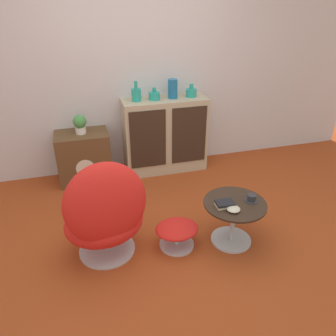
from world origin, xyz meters
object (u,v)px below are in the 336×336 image
(vase_inner_right, at_px, (173,89))
(egg_chair, at_px, (105,214))
(bowl, at_px, (233,209))
(vase_leftmost, at_px, (136,94))
(teacup, at_px, (251,198))
(book_stack, at_px, (225,204))
(potted_plant, at_px, (80,124))
(ottoman, at_px, (177,231))
(tv_console, at_px, (84,157))
(coffee_table, at_px, (233,216))
(vase_inner_left, at_px, (154,95))
(sideboard, at_px, (165,135))
(vase_rightmost, at_px, (191,92))

(vase_inner_right, bearing_deg, egg_chair, -124.71)
(vase_inner_right, relative_size, bowl, 1.96)
(vase_leftmost, relative_size, teacup, 1.86)
(vase_inner_right, distance_m, book_stack, 1.75)
(bowl, bearing_deg, potted_plant, 124.97)
(potted_plant, distance_m, teacup, 2.16)
(egg_chair, bearing_deg, ottoman, -4.08)
(vase_inner_right, bearing_deg, ottoman, -104.81)
(tv_console, bearing_deg, coffee_table, -51.56)
(vase_inner_left, bearing_deg, book_stack, -81.79)
(ottoman, distance_m, vase_inner_left, 1.77)
(coffee_table, bearing_deg, teacup, -2.49)
(egg_chair, xyz_separation_m, potted_plant, (-0.11, 1.48, 0.30))
(ottoman, relative_size, potted_plant, 1.75)
(tv_console, distance_m, coffee_table, 2.04)
(vase_inner_left, relative_size, potted_plant, 0.64)
(coffee_table, xyz_separation_m, vase_inner_right, (-0.12, 1.62, 0.80))
(coffee_table, relative_size, bowl, 4.81)
(vase_leftmost, relative_size, vase_inner_right, 1.02)
(teacup, relative_size, bowl, 1.07)
(sideboard, xyz_separation_m, teacup, (0.38, -1.62, -0.02))
(vase_leftmost, bearing_deg, vase_rightmost, 0.00)
(coffee_table, xyz_separation_m, teacup, (0.16, -0.01, 0.18))
(vase_leftmost, xyz_separation_m, teacup, (0.73, -1.62, -0.59))
(sideboard, relative_size, book_stack, 6.38)
(egg_chair, height_order, bowl, egg_chair)
(vase_inner_left, bearing_deg, teacup, -72.64)
(egg_chair, bearing_deg, sideboard, 58.00)
(egg_chair, distance_m, vase_inner_right, 1.92)
(coffee_table, relative_size, vase_leftmost, 2.42)
(egg_chair, height_order, ottoman, egg_chair)
(potted_plant, bearing_deg, sideboard, 0.69)
(sideboard, distance_m, vase_rightmost, 0.64)
(bowl, bearing_deg, tv_console, 125.08)
(vase_leftmost, distance_m, vase_inner_right, 0.45)
(vase_inner_left, distance_m, bowl, 1.83)
(ottoman, bearing_deg, coffee_table, -8.46)
(ottoman, bearing_deg, potted_plant, 115.96)
(vase_inner_left, bearing_deg, egg_chair, -118.22)
(book_stack, relative_size, bowl, 1.40)
(sideboard, xyz_separation_m, coffee_table, (0.22, -1.61, -0.20))
(coffee_table, relative_size, book_stack, 3.45)
(coffee_table, xyz_separation_m, potted_plant, (-1.26, 1.60, 0.47))
(tv_console, distance_m, vase_inner_left, 1.16)
(potted_plant, height_order, bowl, potted_plant)
(egg_chair, relative_size, vase_inner_left, 6.61)
(vase_leftmost, height_order, bowl, vase_leftmost)
(sideboard, height_order, potted_plant, sideboard)
(egg_chair, relative_size, vase_rightmost, 6.04)
(ottoman, height_order, vase_rightmost, vase_rightmost)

